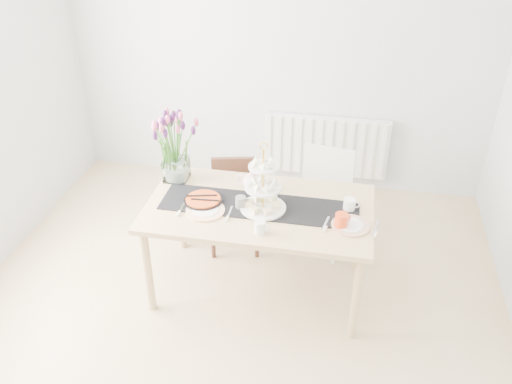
% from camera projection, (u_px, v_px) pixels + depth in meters
% --- Properties ---
extents(room_shell, '(4.50, 4.50, 4.50)m').
position_uv_depth(room_shell, '(217.00, 177.00, 3.09)').
color(room_shell, tan).
rests_on(room_shell, ground).
extents(radiator, '(1.20, 0.08, 0.60)m').
position_uv_depth(radiator, '(326.00, 146.00, 5.28)').
color(radiator, white).
rests_on(radiator, room_shell).
extents(dining_table, '(1.60, 0.90, 0.75)m').
position_uv_depth(dining_table, '(259.00, 215.00, 3.87)').
color(dining_table, tan).
rests_on(dining_table, ground).
extents(chair_brown, '(0.47, 0.47, 0.75)m').
position_uv_depth(chair_brown, '(234.00, 197.00, 4.52)').
color(chair_brown, '#371D14').
rests_on(chair_brown, ground).
extents(chair_white, '(0.49, 0.49, 0.86)m').
position_uv_depth(chair_white, '(324.00, 192.00, 4.47)').
color(chair_white, silver).
rests_on(chair_white, ground).
extents(table_runner, '(1.40, 0.35, 0.01)m').
position_uv_depth(table_runner, '(259.00, 206.00, 3.82)').
color(table_runner, black).
rests_on(table_runner, dining_table).
extents(tulip_vase, '(0.64, 0.64, 0.54)m').
position_uv_depth(tulip_vase, '(173.00, 138.00, 3.97)').
color(tulip_vase, silver).
rests_on(tulip_vase, dining_table).
extents(cake_stand, '(0.32, 0.32, 0.47)m').
position_uv_depth(cake_stand, '(263.00, 193.00, 3.72)').
color(cake_stand, gold).
rests_on(cake_stand, dining_table).
extents(teapot, '(0.29, 0.26, 0.16)m').
position_uv_depth(teapot, '(253.00, 182.00, 3.96)').
color(teapot, white).
rests_on(teapot, dining_table).
extents(cream_jug, '(0.09, 0.09, 0.08)m').
position_uv_depth(cream_jug, '(349.00, 205.00, 3.77)').
color(cream_jug, white).
rests_on(cream_jug, dining_table).
extents(tart_tin, '(0.28, 0.28, 0.03)m').
position_uv_depth(tart_tin, '(203.00, 200.00, 3.86)').
color(tart_tin, black).
rests_on(tart_tin, dining_table).
extents(mug_grey, '(0.09, 0.09, 0.09)m').
position_uv_depth(mug_grey, '(241.00, 203.00, 3.79)').
color(mug_grey, slate).
rests_on(mug_grey, dining_table).
extents(mug_white, '(0.08, 0.08, 0.09)m').
position_uv_depth(mug_white, '(260.00, 227.00, 3.53)').
color(mug_white, white).
rests_on(mug_white, dining_table).
extents(mug_orange, '(0.12, 0.12, 0.10)m').
position_uv_depth(mug_orange, '(341.00, 221.00, 3.58)').
color(mug_orange, '#EB431A').
rests_on(mug_orange, dining_table).
extents(plate_left, '(0.28, 0.28, 0.01)m').
position_uv_depth(plate_left, '(205.00, 211.00, 3.77)').
color(plate_left, white).
rests_on(plate_left, dining_table).
extents(plate_right, '(0.30, 0.30, 0.01)m').
position_uv_depth(plate_right, '(350.00, 226.00, 3.61)').
color(plate_right, silver).
rests_on(plate_right, dining_table).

